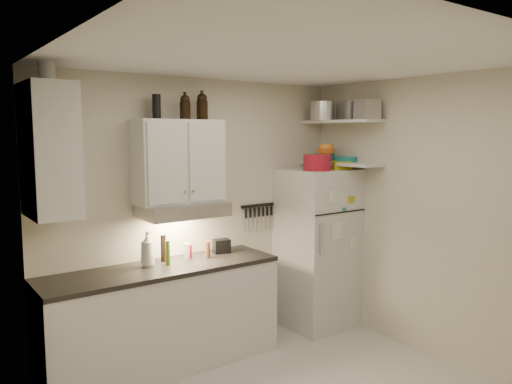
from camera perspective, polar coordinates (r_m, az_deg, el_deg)
ceiling at (r=3.65m, az=5.30°, el=15.09°), size 3.20×3.00×0.02m
back_wall at (r=4.91m, az=-6.55°, el=-2.42°), size 3.20×0.02×2.60m
left_wall at (r=2.93m, az=-19.76°, el=-9.06°), size 0.02×3.00×2.60m
right_wall at (r=4.89m, az=19.51°, el=-2.82°), size 0.02×3.00×2.60m
base_cabinet at (r=4.62m, az=-10.59°, el=-14.13°), size 2.10×0.60×0.88m
countertop at (r=4.48m, az=-10.72°, el=-8.62°), size 2.10×0.62×0.04m
upper_cabinet at (r=4.56m, az=-8.85°, el=3.48°), size 0.80×0.33×0.75m
side_cabinet at (r=4.03m, az=-22.52°, el=4.41°), size 0.33×0.55×1.00m
range_hood at (r=4.55m, az=-8.38°, el=-2.04°), size 0.76×0.46×0.12m
fridge at (r=5.45m, az=6.97°, el=-6.34°), size 0.70×0.68×1.70m
shelf_hi at (r=5.35m, az=9.76°, el=7.94°), size 0.30×0.95×0.03m
shelf_lo at (r=5.36m, az=9.66°, el=3.24°), size 0.30×0.95×0.03m
knife_strip at (r=5.26m, az=0.23°, el=-1.54°), size 0.42×0.02×0.03m
dutch_oven at (r=5.12m, az=6.99°, el=3.37°), size 0.32×0.32×0.16m
book_stack at (r=5.34m, az=9.45°, el=3.04°), size 0.28×0.31×0.08m
spice_jar at (r=5.39m, az=8.29°, el=3.15°), size 0.07×0.07×0.10m
stock_pot at (r=5.46m, az=7.64°, el=9.15°), size 0.35×0.35×0.20m
tin_a at (r=5.30m, az=11.19°, el=9.17°), size 0.26×0.25×0.20m
tin_b at (r=5.11m, az=12.60°, el=9.20°), size 0.24×0.24×0.19m
bowl_teal at (r=5.49m, az=7.82°, el=3.98°), size 0.22×0.22×0.09m
bowl_orange at (r=5.43m, az=8.00°, el=4.70°), size 0.18×0.18×0.05m
bowl_yellow at (r=5.43m, az=8.01°, el=5.22°), size 0.14×0.14×0.04m
plates at (r=5.40m, az=10.29°, el=3.70°), size 0.23×0.23×0.05m
growler_a at (r=4.58m, az=-8.11°, el=9.62°), size 0.10×0.10×0.23m
growler_b at (r=4.70m, az=-6.18°, el=9.71°), size 0.14×0.14×0.25m
thermos_a at (r=4.55m, az=-11.25°, el=9.39°), size 0.07×0.07×0.20m
thermos_b at (r=4.48m, az=-11.30°, el=9.54°), size 0.08×0.08×0.21m
side_jar at (r=4.05m, az=-22.82°, el=12.68°), size 0.16×0.16×0.17m
soap_bottle at (r=4.46m, az=-12.33°, el=-6.19°), size 0.13×0.14×0.34m
pepper_mill at (r=4.69m, az=-5.57°, el=-6.58°), size 0.06×0.06×0.16m
oil_bottle at (r=4.49m, az=-10.06°, el=-6.86°), size 0.05×0.05×0.22m
vinegar_bottle at (r=4.62m, az=-10.53°, el=-6.33°), size 0.05×0.05×0.24m
clear_bottle at (r=4.64m, az=-7.90°, el=-6.78°), size 0.06×0.06×0.16m
red_jar at (r=4.72m, az=-7.70°, el=-6.73°), size 0.07×0.07×0.13m
caddy at (r=4.89m, az=-3.95°, el=-6.18°), size 0.18×0.15×0.13m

